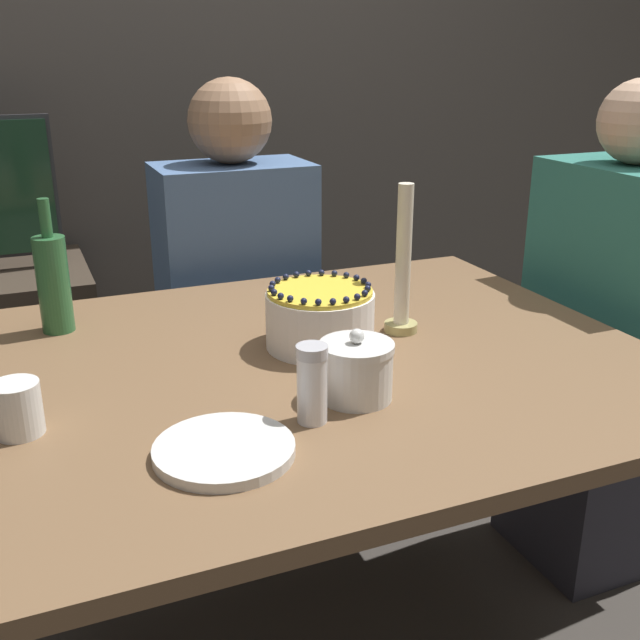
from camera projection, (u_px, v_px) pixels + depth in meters
name	position (u px, v px, depth m)	size (l,w,h in m)	color
wall_behind	(143.00, 33.00, 2.38)	(8.00, 0.05, 2.60)	#4C4742
dining_table	(307.00, 412.00, 1.40)	(1.26, 1.01, 0.72)	brown
cake	(320.00, 318.00, 1.40)	(0.20, 0.20, 0.12)	white
sugar_bowl	(356.00, 370.00, 1.19)	(0.12, 0.12, 0.12)	silver
sugar_shaker	(312.00, 384.00, 1.11)	(0.05, 0.05, 0.12)	white
plate_stack	(224.00, 450.00, 1.04)	(0.20, 0.20, 0.02)	silver
candle	(403.00, 273.00, 1.45)	(0.07, 0.07, 0.29)	tan
bottle	(53.00, 282.00, 1.46)	(0.06, 0.06, 0.27)	#2D6638
cup	(17.00, 409.00, 1.08)	(0.07, 0.07, 0.08)	white
person_man_blue_shirt	(238.00, 330.00, 2.07)	(0.40, 0.34, 1.19)	#473D33
person_woman_floral	(606.00, 368.00, 1.83)	(0.34, 0.40, 1.20)	#2D2D38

